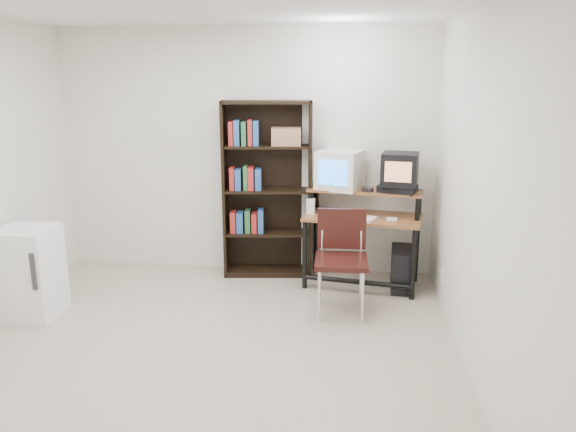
# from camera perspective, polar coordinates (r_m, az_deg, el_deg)

# --- Properties ---
(floor) EXTENTS (4.00, 4.00, 0.01)m
(floor) POSITION_cam_1_polar(r_m,az_deg,el_deg) (4.58, -8.49, -13.65)
(floor) COLOR #BEAF9D
(floor) RESTS_ON ground
(ceiling) EXTENTS (4.00, 4.00, 0.01)m
(ceiling) POSITION_cam_1_polar(r_m,az_deg,el_deg) (4.07, -9.94, 20.71)
(ceiling) COLOR white
(ceiling) RESTS_ON back_wall
(back_wall) EXTENTS (4.00, 0.01, 2.60)m
(back_wall) POSITION_cam_1_polar(r_m,az_deg,el_deg) (6.06, -4.28, 6.45)
(back_wall) COLOR silver
(back_wall) RESTS_ON floor
(front_wall) EXTENTS (4.00, 0.01, 2.60)m
(front_wall) POSITION_cam_1_polar(r_m,az_deg,el_deg) (2.34, -21.89, -7.79)
(front_wall) COLOR silver
(front_wall) RESTS_ON floor
(right_wall) EXTENTS (0.01, 4.00, 2.60)m
(right_wall) POSITION_cam_1_polar(r_m,az_deg,el_deg) (4.10, 18.96, 1.81)
(right_wall) COLOR silver
(right_wall) RESTS_ON floor
(computer_desk) EXTENTS (1.23, 0.76, 0.98)m
(computer_desk) POSITION_cam_1_polar(r_m,az_deg,el_deg) (5.72, 7.61, -0.45)
(computer_desk) COLOR brown
(computer_desk) RESTS_ON floor
(crt_monitor) EXTENTS (0.53, 0.53, 0.40)m
(crt_monitor) POSITION_cam_1_polar(r_m,az_deg,el_deg) (5.77, 5.30, 4.69)
(crt_monitor) COLOR silver
(crt_monitor) RESTS_ON computer_desk
(vcr) EXTENTS (0.43, 0.36, 0.08)m
(vcr) POSITION_cam_1_polar(r_m,az_deg,el_deg) (5.68, 11.06, 2.71)
(vcr) COLOR black
(vcr) RESTS_ON computer_desk
(crt_tv) EXTENTS (0.40, 0.39, 0.32)m
(crt_tv) POSITION_cam_1_polar(r_m,az_deg,el_deg) (5.64, 11.28, 4.69)
(crt_tv) COLOR black
(crt_tv) RESTS_ON vcr
(cd_spindle) EXTENTS (0.14, 0.14, 0.05)m
(cd_spindle) POSITION_cam_1_polar(r_m,az_deg,el_deg) (5.66, 8.08, 2.64)
(cd_spindle) COLOR #26262B
(cd_spindle) RESTS_ON computer_desk
(keyboard) EXTENTS (0.51, 0.39, 0.03)m
(keyboard) POSITION_cam_1_polar(r_m,az_deg,el_deg) (5.60, 6.50, -0.16)
(keyboard) COLOR silver
(keyboard) RESTS_ON computer_desk
(mousepad) EXTENTS (0.23, 0.19, 0.01)m
(mousepad) POSITION_cam_1_polar(r_m,az_deg,el_deg) (5.58, 10.50, -0.50)
(mousepad) COLOR black
(mousepad) RESTS_ON computer_desk
(mouse) EXTENTS (0.11, 0.08, 0.03)m
(mouse) POSITION_cam_1_polar(r_m,az_deg,el_deg) (5.56, 10.51, -0.36)
(mouse) COLOR white
(mouse) RESTS_ON mousepad
(desk_speaker) EXTENTS (0.08, 0.08, 0.17)m
(desk_speaker) POSITION_cam_1_polar(r_m,az_deg,el_deg) (5.72, 2.33, 0.93)
(desk_speaker) COLOR silver
(desk_speaker) RESTS_ON computer_desk
(pc_tower) EXTENTS (0.23, 0.46, 0.42)m
(pc_tower) POSITION_cam_1_polar(r_m,az_deg,el_deg) (5.81, 11.44, -5.27)
(pc_tower) COLOR black
(pc_tower) RESTS_ON floor
(school_chair) EXTENTS (0.48, 0.48, 0.93)m
(school_chair) POSITION_cam_1_polar(r_m,az_deg,el_deg) (5.09, 5.45, -3.48)
(school_chair) COLOR black
(school_chair) RESTS_ON floor
(bookshelf) EXTENTS (0.95, 0.40, 1.86)m
(bookshelf) POSITION_cam_1_polar(r_m,az_deg,el_deg) (5.94, -2.15, 2.89)
(bookshelf) COLOR black
(bookshelf) RESTS_ON floor
(mini_fridge) EXTENTS (0.48, 0.50, 0.81)m
(mini_fridge) POSITION_cam_1_polar(r_m,az_deg,el_deg) (5.53, -24.82, -5.21)
(mini_fridge) COLOR white
(mini_fridge) RESTS_ON floor
(wall_outlet) EXTENTS (0.02, 0.08, 0.12)m
(wall_outlet) POSITION_cam_1_polar(r_m,az_deg,el_deg) (5.46, 15.37, -5.80)
(wall_outlet) COLOR beige
(wall_outlet) RESTS_ON right_wall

